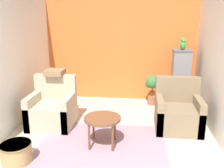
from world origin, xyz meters
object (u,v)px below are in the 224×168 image
at_px(armchair_left, 52,110).
at_px(wicker_basket, 16,152).
at_px(parrot, 183,44).
at_px(birdcage, 180,81).
at_px(coffee_table, 102,120).
at_px(potted_plant, 152,86).
at_px(armchair_right, 178,113).

height_order(armchair_left, wicker_basket, armchair_left).
relative_size(armchair_left, parrot, 3.57).
height_order(armchair_left, birdcage, birdcage).
height_order(coffee_table, potted_plant, potted_plant).
bearing_deg(wicker_basket, coffee_table, 28.05).
xyz_separation_m(armchair_left, wicker_basket, (-0.10, -1.28, -0.15)).
bearing_deg(armchair_left, birdcage, 27.48).
height_order(parrot, wicker_basket, parrot).
height_order(parrot, potted_plant, parrot).
xyz_separation_m(coffee_table, birdcage, (1.49, 1.99, 0.17)).
height_order(birdcage, parrot, parrot).
bearing_deg(coffee_table, wicker_basket, -151.95).
bearing_deg(coffee_table, armchair_right, 30.56).
relative_size(armchair_left, birdcage, 0.71).
height_order(armchair_right, wicker_basket, armchair_right).
height_order(coffee_table, wicker_basket, coffee_table).
relative_size(parrot, potted_plant, 0.38).
relative_size(armchair_right, potted_plant, 1.35).
relative_size(birdcage, parrot, 5.02).
distance_m(birdcage, wicker_basket, 3.76).
xyz_separation_m(armchair_left, birdcage, (2.56, 1.33, 0.30)).
relative_size(birdcage, wicker_basket, 2.90).
relative_size(potted_plant, wicker_basket, 1.52).
height_order(armchair_left, potted_plant, armchair_left).
distance_m(potted_plant, wicker_basket, 3.37).
xyz_separation_m(parrot, potted_plant, (-0.62, 0.05, -0.99)).
bearing_deg(wicker_basket, potted_plant, 52.55).
relative_size(armchair_right, parrot, 3.57).
relative_size(armchair_left, potted_plant, 1.35).
height_order(coffee_table, parrot, parrot).
bearing_deg(armchair_left, potted_plant, 35.48).
distance_m(coffee_table, wicker_basket, 1.35).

